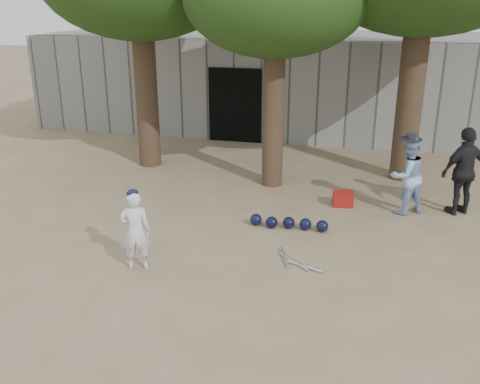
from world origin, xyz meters
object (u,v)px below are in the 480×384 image
(spectator_blue, at_px, (407,176))
(spectator_dark, at_px, (464,171))
(red_bag, at_px, (343,199))
(boy_player, at_px, (135,231))

(spectator_blue, bearing_deg, spectator_dark, 156.55)
(spectator_dark, relative_size, red_bag, 4.28)
(boy_player, height_order, spectator_dark, spectator_dark)
(red_bag, bearing_deg, boy_player, -130.81)
(boy_player, bearing_deg, spectator_blue, -161.37)
(spectator_blue, distance_m, spectator_dark, 1.13)
(boy_player, distance_m, spectator_dark, 6.59)
(boy_player, relative_size, spectator_blue, 0.84)
(spectator_dark, distance_m, red_bag, 2.45)
(boy_player, xyz_separation_m, spectator_dark, (5.43, 3.73, 0.23))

